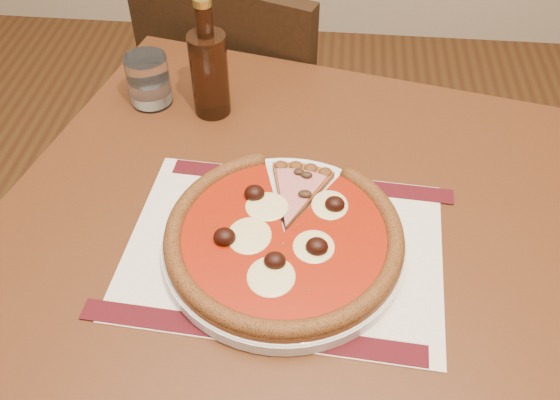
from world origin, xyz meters
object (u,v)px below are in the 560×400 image
object	(u,v)px
water_glass	(149,80)
plate	(284,244)
pizza	(284,234)
chair_far	(249,111)
table	(279,269)
bottle	(209,70)

from	to	relation	value
water_glass	plate	bearing A→B (deg)	-50.00
pizza	chair_far	bearing A→B (deg)	102.80
table	chair_far	world-z (taller)	chair_far
pizza	water_glass	bearing A→B (deg)	129.97
pizza	bottle	distance (m)	0.33
water_glass	chair_far	bearing A→B (deg)	70.72
table	bottle	bearing A→B (deg)	118.78
plate	bottle	size ratio (longest dim) A/B	1.58
plate	bottle	bearing A→B (deg)	116.95
water_glass	bottle	world-z (taller)	bottle
chair_far	table	bearing A→B (deg)	122.22
bottle	plate	bearing A→B (deg)	-63.05
water_glass	bottle	distance (m)	0.12
chair_far	plate	xyz separation A→B (m)	(0.14, -0.63, 0.27)
chair_far	water_glass	bearing A→B (deg)	90.29
bottle	water_glass	bearing A→B (deg)	171.93
table	chair_far	distance (m)	0.62
table	pizza	world-z (taller)	pizza
chair_far	bottle	world-z (taller)	bottle
table	pizza	distance (m)	0.14
pizza	bottle	world-z (taller)	bottle
chair_far	pizza	world-z (taller)	chair_far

